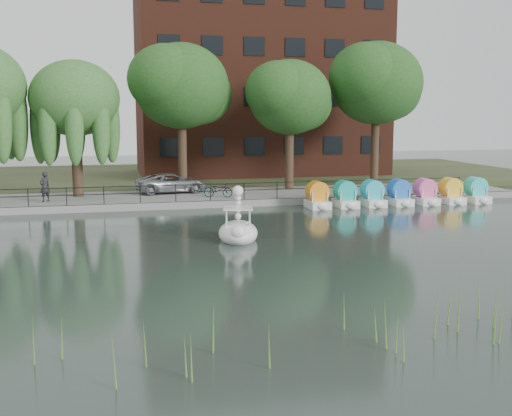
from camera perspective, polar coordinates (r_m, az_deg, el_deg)
name	(u,v)px	position (r m, az deg, el deg)	size (l,w,h in m)	color
ground_plane	(268,257)	(24.51, 1.05, -4.41)	(120.00, 120.00, 0.00)	#3A4942
promenade	(203,198)	(39.92, -4.72, 0.91)	(40.00, 6.00, 0.40)	gray
kerb	(211,204)	(37.04, -4.02, 0.32)	(40.00, 0.25, 0.40)	gray
land_strip	(177,176)	(53.72, -7.01, 2.82)	(60.00, 22.00, 0.36)	#47512D
railing	(210,188)	(37.11, -4.09, 1.81)	(32.00, 0.05, 1.00)	black
apartment_building	(259,65)	(54.79, 0.29, 12.61)	(20.00, 10.07, 18.00)	#4C1E16
willow_mid	(74,99)	(40.15, -15.84, 9.32)	(5.32, 5.32, 8.15)	#473323
broadleaf_center	(181,87)	(41.45, -6.66, 10.67)	(6.00, 6.00, 9.25)	#473323
broadleaf_right	(290,98)	(42.36, 3.02, 9.76)	(5.40, 5.40, 8.32)	#473323
broadleaf_far	(377,84)	(45.58, 10.67, 10.81)	(6.30, 6.30, 9.71)	#473323
minivan	(172,182)	(40.92, -7.48, 2.35)	(5.16, 2.37, 1.44)	gray
bicycle	(218,189)	(38.54, -3.38, 1.70)	(1.72, 0.60, 1.00)	gray
pedestrian	(45,184)	(38.45, -18.27, 2.00)	(0.71, 0.48, 1.98)	black
swan_boat	(238,228)	(27.74, -1.60, -1.83)	(2.20, 2.96, 2.27)	white
pedal_boat_row	(399,195)	(38.96, 12.60, 1.15)	(11.35, 1.70, 1.40)	white
reed_bank	(444,314)	(16.53, 16.39, -9.04)	(24.00, 2.40, 1.20)	#669938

